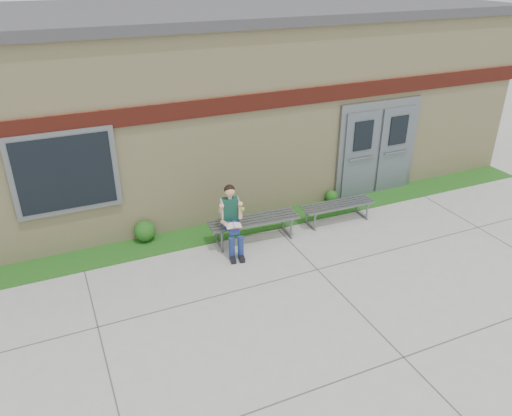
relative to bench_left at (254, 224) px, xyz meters
name	(u,v)px	position (x,y,z in m)	size (l,w,h in m)	color
ground	(282,298)	(-0.36, -2.00, -0.37)	(80.00, 80.00, 0.00)	#9E9E99
grass_strip	(227,230)	(-0.36, 0.60, -0.36)	(16.00, 0.80, 0.02)	#1A4F15
school_building	(177,96)	(-0.36, 3.99, 1.73)	(16.20, 6.22, 4.20)	beige
bench_left	(254,224)	(0.00, 0.00, 0.00)	(1.89, 0.64, 0.48)	slate
bench_right	(337,208)	(2.00, 0.00, -0.04)	(1.65, 0.51, 0.42)	slate
girl	(232,218)	(-0.55, -0.20, 0.35)	(0.48, 0.83, 1.37)	navy
shrub_mid	(145,231)	(-2.06, 0.85, -0.14)	(0.43, 0.43, 0.43)	#1A4F15
shrub_east	(331,196)	(2.38, 0.85, -0.21)	(0.29, 0.29, 0.29)	#1A4F15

